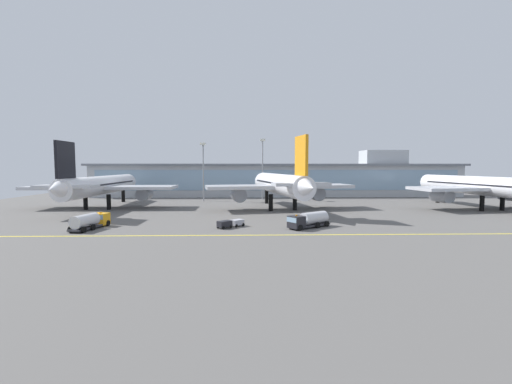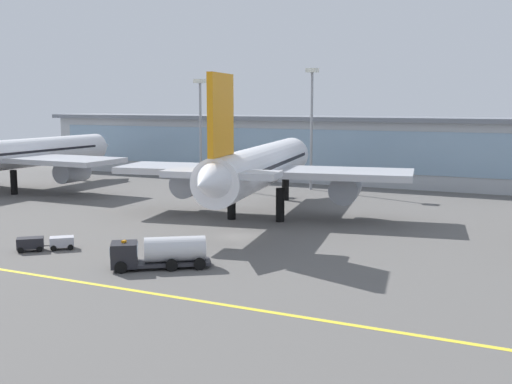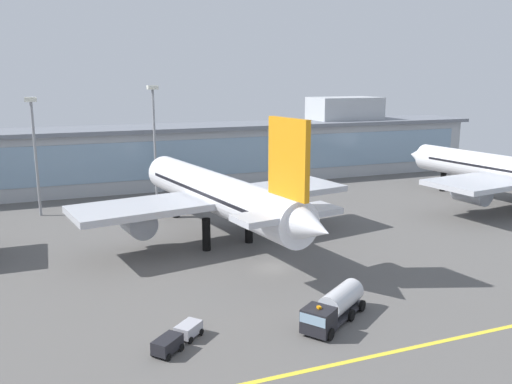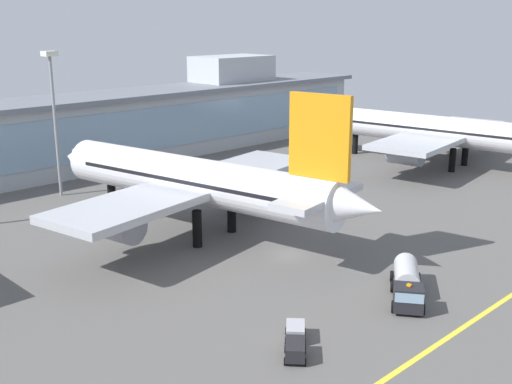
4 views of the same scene
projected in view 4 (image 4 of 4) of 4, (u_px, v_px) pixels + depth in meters
The scene contains 8 objects.
ground_plane at pixel (288, 255), 70.13m from camera, with size 194.98×194.98×0.00m, color #5B5956.
taxiway_centreline_stripe at pixel (474, 321), 54.94m from camera, with size 155.99×0.50×0.01m, color yellow.
terminal_building at pixel (64, 133), 106.38m from camera, with size 142.27×14.00×17.66m.
airliner_near_right at pixel (196, 181), 75.01m from camera, with size 40.10×47.46×18.14m.
airliner_far_right at pixel (443, 132), 110.35m from camera, with size 38.95×52.63×16.87m.
fuel_tanker_truck at pixel (407, 283), 58.91m from camera, with size 8.79×7.19×2.90m.
service_truck_far at pixel (295, 341), 49.93m from camera, with size 5.18×4.90×1.40m.
apron_light_mast_centre at pixel (53, 101), 89.86m from camera, with size 1.80×1.80×20.89m.
Camera 4 is at (-48.41, -44.60, 25.46)m, focal length 44.39 mm.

